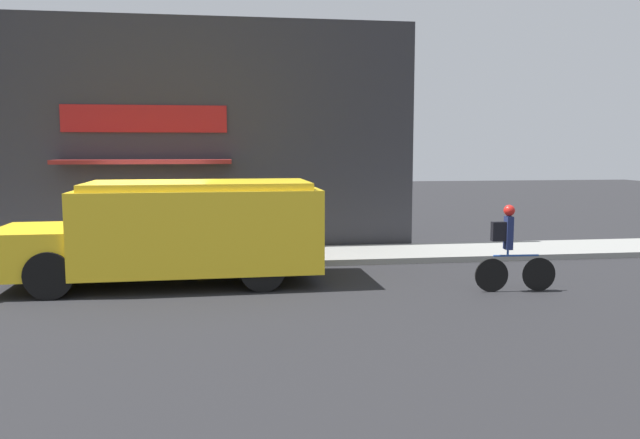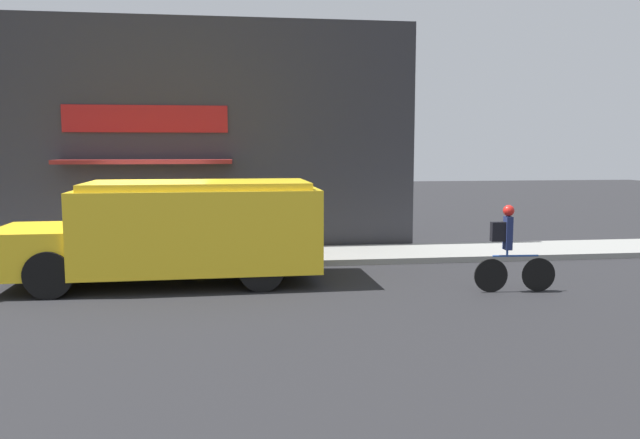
# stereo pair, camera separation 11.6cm
# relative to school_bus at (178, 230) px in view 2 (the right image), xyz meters

# --- Properties ---
(ground_plane) EXTENTS (70.00, 70.00, 0.00)m
(ground_plane) POSITION_rel_school_bus_xyz_m (-0.75, 1.36, -1.07)
(ground_plane) COLOR #232326
(sidewalk) EXTENTS (28.00, 2.15, 0.14)m
(sidewalk) POSITION_rel_school_bus_xyz_m (-0.75, 2.44, -1.00)
(sidewalk) COLOR gray
(sidewalk) RESTS_ON ground_plane
(storefront) EXTENTS (13.15, 1.07, 5.93)m
(storefront) POSITION_rel_school_bus_xyz_m (-0.76, 3.66, 1.88)
(storefront) COLOR #2D2D33
(storefront) RESTS_ON ground_plane
(school_bus) EXTENTS (6.17, 2.69, 2.03)m
(school_bus) POSITION_rel_school_bus_xyz_m (0.00, 0.00, 0.00)
(school_bus) COLOR yellow
(school_bus) RESTS_ON ground_plane
(cyclist) EXTENTS (1.55, 0.21, 1.64)m
(cyclist) POSITION_rel_school_bus_xyz_m (6.17, -1.60, -0.27)
(cyclist) COLOR black
(cyclist) RESTS_ON ground_plane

